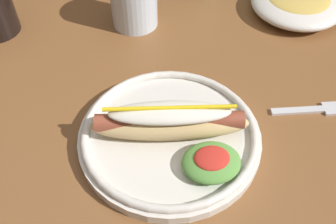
% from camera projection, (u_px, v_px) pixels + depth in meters
% --- Properties ---
extents(dining_table, '(1.34, 0.88, 0.74)m').
position_uv_depth(dining_table, '(125.00, 129.00, 0.71)').
color(dining_table, brown).
rests_on(dining_table, ground_plane).
extents(hot_dog_plate, '(0.27, 0.27, 0.08)m').
position_uv_depth(hot_dog_plate, '(174.00, 133.00, 0.55)').
color(hot_dog_plate, silver).
rests_on(hot_dog_plate, dining_table).
extents(fork, '(0.12, 0.03, 0.00)m').
position_uv_depth(fork, '(317.00, 109.00, 0.61)').
color(fork, silver).
rests_on(fork, dining_table).
extents(side_bowl, '(0.18, 0.18, 0.05)m').
position_uv_depth(side_bowl, '(298.00, 3.00, 0.77)').
color(side_bowl, silver).
rests_on(side_bowl, dining_table).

